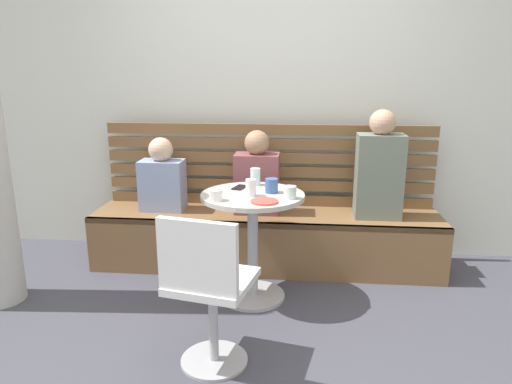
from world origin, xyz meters
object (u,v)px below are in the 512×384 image
object	(u,v)px
cup_water_clear	(251,188)
plate_small	(264,201)
cafe_table	(253,226)
cup_ceramic_white	(216,195)
person_child_left	(162,179)
person_child_middle	(257,177)
person_adult	(379,170)
cup_glass_tall	(255,177)
cup_glass_short	(290,192)
phone_on_table	(240,187)
cup_mug_blue	(272,186)
booth_bench	(265,239)
white_chair	(207,287)

from	to	relation	value
cup_water_clear	plate_small	size ratio (longest dim) A/B	0.65
cup_water_clear	plate_small	xyz separation A→B (m)	(0.10, -0.14, -0.05)
cafe_table	cup_ceramic_white	world-z (taller)	cup_ceramic_white
plate_small	person_child_left	bearing A→B (deg)	138.53
cup_ceramic_white	plate_small	xyz separation A→B (m)	(0.30, -0.01, -0.03)
plate_small	cup_water_clear	bearing A→B (deg)	124.76
person_child_middle	person_adult	bearing A→B (deg)	-2.10
cup_glass_tall	cup_glass_short	bearing A→B (deg)	-53.02
cup_glass_tall	phone_on_table	world-z (taller)	cup_glass_tall
person_adult	cup_mug_blue	world-z (taller)	person_adult
person_child_middle	cup_mug_blue	world-z (taller)	person_child_middle
person_child_middle	phone_on_table	world-z (taller)	person_child_middle
person_child_middle	phone_on_table	xyz separation A→B (m)	(-0.08, -0.43, 0.02)
cafe_table	cup_water_clear	xyz separation A→B (m)	(-0.01, -0.06, 0.28)
booth_bench	white_chair	bearing A→B (deg)	-97.79
person_adult	cup_glass_short	distance (m)	0.90
cup_glass_short	cup_water_clear	world-z (taller)	cup_water_clear
white_chair	cup_ceramic_white	bearing A→B (deg)	95.78
booth_bench	cafe_table	size ratio (longest dim) A/B	3.65
plate_small	cafe_table	bearing A→B (deg)	115.21
phone_on_table	cup_ceramic_white	bearing A→B (deg)	88.07
booth_bench	person_child_middle	size ratio (longest dim) A/B	4.20
person_child_middle	booth_bench	bearing A→B (deg)	-20.56
person_child_left	cup_mug_blue	distance (m)	1.05
person_adult	cup_mug_blue	distance (m)	0.92
cup_ceramic_white	phone_on_table	world-z (taller)	cup_ceramic_white
person_child_middle	cafe_table	bearing A→B (deg)	-87.32
booth_bench	person_adult	distance (m)	1.03
booth_bench	cup_glass_tall	size ratio (longest dim) A/B	22.50
person_child_left	cafe_table	bearing A→B (deg)	-36.36
person_adult	cup_ceramic_white	size ratio (longest dim) A/B	10.12
cup_mug_blue	cup_glass_tall	size ratio (longest dim) A/B	0.79
person_adult	phone_on_table	world-z (taller)	person_adult
cup_mug_blue	white_chair	bearing A→B (deg)	-107.23
cafe_table	cup_ceramic_white	distance (m)	0.38
person_adult	person_child_middle	bearing A→B (deg)	177.90
person_child_left	phone_on_table	bearing A→B (deg)	-32.40
cafe_table	cup_glass_tall	distance (m)	0.37
white_chair	person_child_left	xyz separation A→B (m)	(-0.64, 1.39, 0.23)
white_chair	plate_small	world-z (taller)	white_chair
person_child_middle	white_chair	bearing A→B (deg)	-94.80
booth_bench	person_child_left	xyz separation A→B (m)	(-0.82, 0.03, 0.47)
person_adult	white_chair	bearing A→B (deg)	-127.42
white_chair	person_child_middle	xyz separation A→B (m)	(0.12, 1.38, 0.26)
person_child_middle	plate_small	size ratio (longest dim) A/B	3.78
cup_glass_short	cup_glass_tall	size ratio (longest dim) A/B	0.67
cup_mug_blue	phone_on_table	distance (m)	0.25
cup_water_clear	cup_glass_tall	world-z (taller)	cup_glass_tall
cup_water_clear	cup_mug_blue	size ratio (longest dim) A/B	1.16
white_chair	cup_glass_tall	xyz separation A→B (m)	(0.14, 1.05, 0.34)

